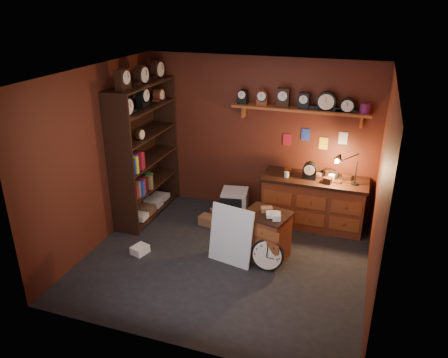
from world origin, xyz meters
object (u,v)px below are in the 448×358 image
workbench (313,199)px  low_cabinet (266,234)px  shelving_unit (143,146)px  big_round_clock (268,255)px

workbench → low_cabinet: 1.33m
shelving_unit → big_round_clock: bearing=-22.6°
shelving_unit → low_cabinet: size_ratio=3.16×
big_round_clock → low_cabinet: bearing=109.8°
low_cabinet → big_round_clock: size_ratio=1.74×
shelving_unit → workbench: size_ratio=1.52×
low_cabinet → big_round_clock: (0.10, -0.28, -0.17)m
workbench → big_round_clock: workbench is taller
shelving_unit → low_cabinet: (2.34, -0.74, -0.86)m
low_cabinet → workbench: bearing=82.5°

